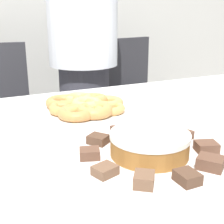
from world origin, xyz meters
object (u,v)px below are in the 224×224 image
Objects in this scene: office_chair_right at (139,108)px; napkin at (214,104)px; plate_cake at (149,156)px; person_standing at (83,56)px; frosted_cake at (150,144)px; plate_donuts at (87,111)px.

office_chair_right is 1.00m from napkin.
office_chair_right reaches higher than plate_cake.
person_standing reaches higher than frosted_cake.
frosted_cake is at bearing -132.09° from office_chair_right.
office_chair_right is 2.34× the size of plate_cake.
frosted_cake reaches higher than plate_cake.
frosted_cake is (0.00, 0.00, 0.03)m from plate_cake.
frosted_cake is at bearing -102.02° from person_standing.
plate_donuts is 1.66× the size of frosted_cake.
napkin is (0.48, -0.12, -0.00)m from plate_donuts.
office_chair_right is 1.11m from plate_donuts.
person_standing is 0.81m from napkin.
office_chair_right is at bearing 49.16° from plate_donuts.
plate_donuts is 0.41m from frosted_cake.
plate_donuts is at bearing -109.72° from person_standing.
person_standing is 1.07m from frosted_cake.
plate_cake is at bearing -132.09° from office_chair_right.
person_standing is at bearing 77.98° from plate_cake.
napkin is (-0.22, -0.93, 0.30)m from office_chair_right.
plate_cake reaches higher than napkin.
office_chair_right reaches higher than napkin.
plate_donuts is 2.34× the size of napkin.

